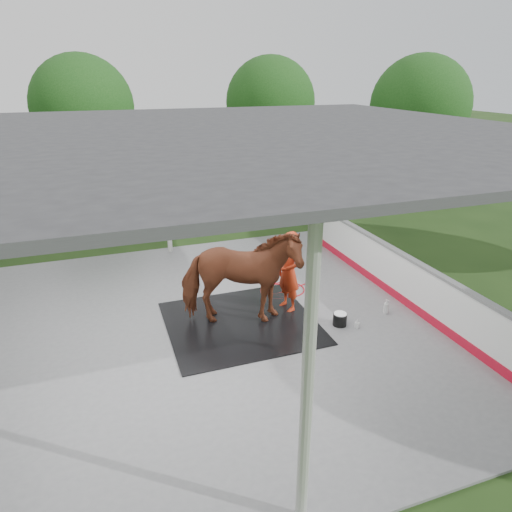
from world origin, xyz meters
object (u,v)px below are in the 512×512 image
object	(u,v)px
horse	(240,278)
dasher_board	(395,274)
handler	(289,272)
wash_bucket	(340,319)

from	to	relation	value
horse	dasher_board	bearing A→B (deg)	-72.92
dasher_board	handler	size ratio (longest dim) A/B	4.37
dasher_board	horse	distance (m)	3.92
horse	wash_bucket	world-z (taller)	horse
horse	wash_bucket	distance (m)	2.31
horse	wash_bucket	size ratio (longest dim) A/B	8.36
dasher_board	horse	world-z (taller)	horse
dasher_board	handler	world-z (taller)	handler
wash_bucket	dasher_board	bearing A→B (deg)	23.49
handler	wash_bucket	world-z (taller)	handler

